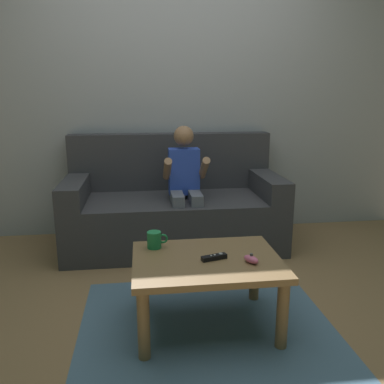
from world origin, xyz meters
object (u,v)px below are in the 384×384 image
(coffee_mug, at_px, (155,240))
(game_remote_black_near_edge, at_px, (214,257))
(coffee_table, at_px, (207,270))
(couch, at_px, (174,208))
(person_seated_on_couch, at_px, (185,182))
(nunchuk_pink, at_px, (251,259))

(coffee_mug, bearing_deg, game_remote_black_near_edge, -33.88)
(coffee_table, relative_size, coffee_mug, 6.64)
(coffee_table, distance_m, game_remote_black_near_edge, 0.09)
(couch, relative_size, person_seated_on_couch, 1.74)
(coffee_table, height_order, nunchuk_pink, nunchuk_pink)
(couch, relative_size, nunchuk_pink, 17.60)
(couch, distance_m, coffee_table, 1.27)
(person_seated_on_couch, xyz_separation_m, coffee_mug, (-0.27, -0.89, -0.13))
(person_seated_on_couch, height_order, game_remote_black_near_edge, person_seated_on_couch)
(person_seated_on_couch, distance_m, nunchuk_pink, 1.19)
(game_remote_black_near_edge, relative_size, nunchuk_pink, 1.45)
(nunchuk_pink, bearing_deg, person_seated_on_couch, 100.29)
(game_remote_black_near_edge, bearing_deg, coffee_table, 150.96)
(coffee_mug, bearing_deg, person_seated_on_couch, 72.92)
(person_seated_on_couch, bearing_deg, coffee_mug, -107.08)
(person_seated_on_couch, distance_m, game_remote_black_near_edge, 1.11)
(coffee_table, height_order, game_remote_black_near_edge, game_remote_black_near_edge)
(couch, bearing_deg, nunchuk_pink, -77.88)
(coffee_table, bearing_deg, couch, 93.29)
(coffee_mug, bearing_deg, coffee_table, -34.51)
(nunchuk_pink, distance_m, coffee_mug, 0.56)
(couch, distance_m, nunchuk_pink, 1.39)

